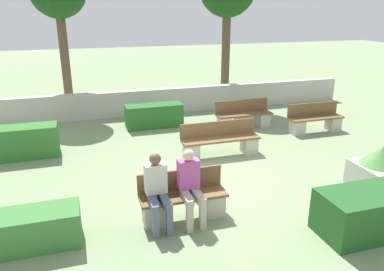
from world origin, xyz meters
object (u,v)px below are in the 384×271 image
at_px(bench_left_side, 315,121).
at_px(bench_back, 220,143).
at_px(planter_corner_left, 380,169).
at_px(bench_front, 183,201).
at_px(person_seated_woman, 157,188).
at_px(bench_right_side, 244,117).
at_px(person_seated_man, 190,183).

distance_m(bench_left_side, bench_back, 3.68).
bearing_deg(planter_corner_left, bench_front, 178.68).
distance_m(bench_front, person_seated_woman, 0.67).
xyz_separation_m(bench_front, bench_right_side, (3.38, 4.70, 0.01)).
bearing_deg(person_seated_man, bench_right_side, 55.86).
relative_size(person_seated_man, person_seated_woman, 1.00).
distance_m(person_seated_woman, planter_corner_left, 4.85).
bearing_deg(bench_back, planter_corner_left, -38.16).
distance_m(bench_front, bench_right_side, 5.79).
height_order(bench_back, planter_corner_left, planter_corner_left).
bearing_deg(bench_back, bench_front, -114.22).
bearing_deg(bench_front, planter_corner_left, -1.32).
xyz_separation_m(bench_front, bench_left_side, (5.34, 3.65, 0.01)).
bearing_deg(planter_corner_left, person_seated_woman, -179.55).
relative_size(bench_right_side, planter_corner_left, 1.87).
bearing_deg(person_seated_man, bench_back, 59.17).
bearing_deg(bench_left_side, person_seated_woman, -139.42).
distance_m(person_seated_man, planter_corner_left, 4.25).
bearing_deg(bench_right_side, bench_front, -127.78).
relative_size(person_seated_woman, planter_corner_left, 1.38).
bearing_deg(person_seated_man, person_seated_woman, -179.96).
xyz_separation_m(bench_left_side, bench_back, (-3.55, -0.96, 0.01)).
xyz_separation_m(bench_right_side, person_seated_woman, (-3.88, -4.84, 0.41)).
height_order(bench_front, person_seated_woman, person_seated_woman).
bearing_deg(bench_back, person_seated_woman, -119.61).
distance_m(bench_right_side, bench_back, 2.57).
bearing_deg(bench_left_side, bench_right_side, 159.39).
relative_size(bench_back, person_seated_woman, 1.54).
height_order(bench_left_side, bench_right_side, same).
height_order(bench_right_side, bench_back, same).
relative_size(bench_back, planter_corner_left, 2.12).
relative_size(bench_back, person_seated_man, 1.54).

